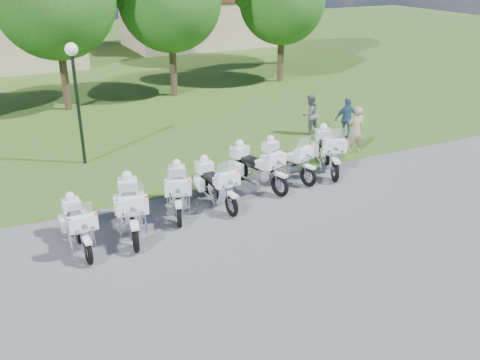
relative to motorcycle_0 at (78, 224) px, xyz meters
name	(u,v)px	position (x,y,z in m)	size (l,w,h in m)	color
ground	(236,232)	(3.99, -1.09, -0.64)	(100.00, 100.00, 0.00)	#55565B
grass_lawn	(67,63)	(3.99, 25.91, -0.64)	(100.00, 48.00, 0.01)	#33591C
motorcycle_0	(78,224)	(0.00, 0.00, 0.00)	(0.77, 2.29, 1.54)	black
motorcycle_1	(131,207)	(1.44, 0.20, 0.10)	(1.18, 2.63, 1.78)	black
motorcycle_2	(178,189)	(3.02, 0.84, 0.04)	(1.29, 2.34, 1.63)	black
motorcycle_3	(216,183)	(4.22, 0.83, 0.03)	(0.86, 2.40, 1.61)	black
motorcycle_4	(256,166)	(5.92, 1.43, 0.07)	(1.29, 2.49, 1.71)	black
motorcycle_5	(286,159)	(7.17, 1.63, 0.03)	(1.21, 2.34, 1.61)	black
motorcycle_6	(328,150)	(8.85, 1.62, 0.10)	(1.46, 2.50, 1.77)	black
lamp_post	(74,75)	(1.30, 5.99, 2.60)	(0.44, 0.44, 4.31)	black
building_east	(197,19)	(14.99, 28.91, 1.43)	(11.44, 7.28, 4.10)	#C5AC8E
bystander_a	(356,130)	(10.74, 2.54, 0.27)	(0.67, 0.44, 1.83)	tan
bystander_b	(310,114)	(10.47, 5.28, 0.20)	(0.82, 0.64, 1.69)	slate
bystander_c	(347,119)	(11.46, 4.05, 0.21)	(1.00, 0.42, 1.70)	#325179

